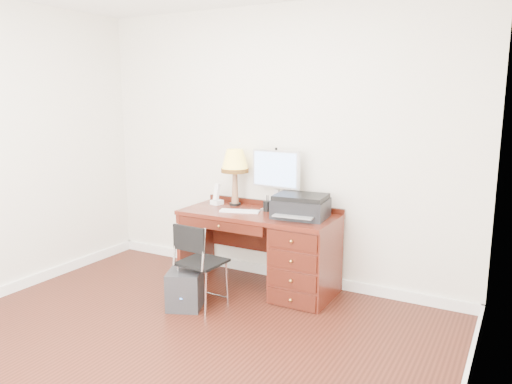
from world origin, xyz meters
The scene contains 12 objects.
ground centered at (0.00, 0.00, 0.00)m, with size 4.00×4.00×0.00m, color black.
room_shell centered at (0.00, 0.63, 0.05)m, with size 4.00×4.00×4.00m.
desk centered at (0.32, 1.40, 0.41)m, with size 1.50×0.67×0.75m.
monitor centered at (0.09, 1.58, 1.12)m, with size 0.51×0.18×0.58m.
keyboard centered at (-0.17, 1.33, 0.76)m, with size 0.38×0.11×0.01m, color white.
mouse_pad centered at (0.35, 1.32, 0.76)m, with size 0.20×0.20×0.04m.
printer centered at (0.43, 1.42, 0.85)m, with size 0.51×0.41×0.21m.
leg_lamp centered at (-0.36, 1.57, 1.17)m, with size 0.28×0.28×0.57m.
phone centered at (-0.55, 1.51, 0.81)m, with size 0.12×0.12×0.21m.
pen_cup centered at (0.05, 1.49, 0.80)m, with size 0.08×0.08×0.10m, color black.
chair centered at (-0.22, 0.71, 0.47)m, with size 0.38×0.38×0.77m.
equipment_box centered at (-0.33, 0.66, 0.17)m, with size 0.29×0.29×0.34m, color black.
Camera 1 is at (2.21, -2.66, 1.84)m, focal length 35.00 mm.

